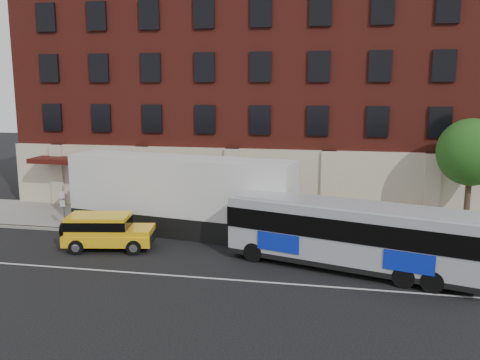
% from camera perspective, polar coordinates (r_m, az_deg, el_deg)
% --- Properties ---
extents(ground, '(120.00, 120.00, 0.00)m').
position_cam_1_polar(ground, '(22.23, -7.21, -10.92)').
color(ground, black).
rests_on(ground, ground).
extents(sidewalk, '(60.00, 6.00, 0.15)m').
position_cam_1_polar(sidewalk, '(30.45, -1.93, -4.78)').
color(sidewalk, gray).
rests_on(sidewalk, ground).
extents(kerb, '(60.00, 0.25, 0.15)m').
position_cam_1_polar(kerb, '(27.65, -3.33, -6.38)').
color(kerb, gray).
rests_on(kerb, ground).
extents(lane_line, '(60.00, 0.12, 0.01)m').
position_cam_1_polar(lane_line, '(22.67, -6.81, -10.46)').
color(lane_line, silver).
rests_on(lane_line, ground).
extents(building, '(30.00, 12.10, 15.00)m').
position_cam_1_polar(building, '(37.15, 0.75, 9.69)').
color(building, maroon).
rests_on(building, sidewalk).
extents(sign_pole, '(0.30, 0.20, 2.50)m').
position_cam_1_polar(sign_pole, '(30.60, -18.92, -2.62)').
color(sign_pole, slate).
rests_on(sign_pole, ground).
extents(street_tree, '(3.60, 3.60, 6.20)m').
position_cam_1_polar(street_tree, '(30.16, 24.22, 2.55)').
color(street_tree, '#35271A').
rests_on(street_tree, sidewalk).
extents(city_bus, '(11.23, 5.43, 3.02)m').
position_cam_1_polar(city_bus, '(23.25, 12.04, -5.77)').
color(city_bus, '#9C9FA5').
rests_on(city_bus, ground).
extents(yellow_suv, '(4.71, 2.59, 1.75)m').
position_cam_1_polar(yellow_suv, '(26.59, -14.68, -5.31)').
color(yellow_suv, yellow).
rests_on(yellow_suv, ground).
extents(shipping_container, '(12.94, 4.74, 4.23)m').
position_cam_1_polar(shipping_container, '(28.44, -6.63, -1.76)').
color(shipping_container, black).
rests_on(shipping_container, ground).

